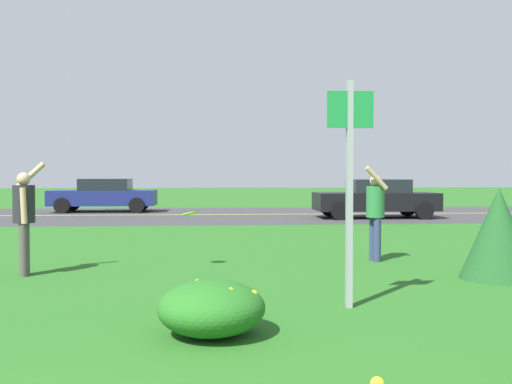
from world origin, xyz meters
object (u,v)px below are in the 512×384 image
object	(u,v)px
car_black_center_left	(376,198)
car_navy_center_right	(104,195)
sign_post_near_path	(350,171)
person_catcher_green_shirt	(375,210)
person_thrower_dark_shirt	(24,213)
frisbee_lime	(189,214)

from	to	relation	value
car_black_center_left	car_navy_center_right	world-z (taller)	same
sign_post_near_path	person_catcher_green_shirt	size ratio (longest dim) A/B	1.54
sign_post_near_path	person_thrower_dark_shirt	xyz separation A→B (m)	(-4.65, 2.57, -0.66)
car_black_center_left	person_thrower_dark_shirt	bearing A→B (deg)	-128.27
car_black_center_left	car_navy_center_right	distance (m)	11.70
sign_post_near_path	car_black_center_left	xyz separation A→B (m)	(4.47, 14.13, -0.92)
car_black_center_left	sign_post_near_path	bearing A→B (deg)	-107.57
person_catcher_green_shirt	car_navy_center_right	xyz separation A→B (m)	(-7.76, 14.87, -0.23)
car_black_center_left	person_catcher_green_shirt	bearing A→B (deg)	-106.43
frisbee_lime	car_black_center_left	size ratio (longest dim) A/B	0.06
person_catcher_green_shirt	frisbee_lime	world-z (taller)	person_catcher_green_shirt
person_thrower_dark_shirt	car_black_center_left	size ratio (longest dim) A/B	0.41
sign_post_near_path	car_black_center_left	world-z (taller)	sign_post_near_path
frisbee_lime	car_navy_center_right	bearing A→B (deg)	105.71
frisbee_lime	sign_post_near_path	bearing A→B (deg)	-57.02
car_navy_center_right	person_thrower_dark_shirt	bearing A→B (deg)	-83.82
person_thrower_dark_shirt	sign_post_near_path	bearing A→B (deg)	-28.90
person_thrower_dark_shirt	frisbee_lime	xyz separation A→B (m)	(2.59, 0.61, -0.06)
person_thrower_dark_shirt	car_navy_center_right	world-z (taller)	person_thrower_dark_shirt
person_catcher_green_shirt	frisbee_lime	bearing A→B (deg)	-172.30
person_thrower_dark_shirt	person_catcher_green_shirt	world-z (taller)	person_thrower_dark_shirt
person_thrower_dark_shirt	person_catcher_green_shirt	distance (m)	6.13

